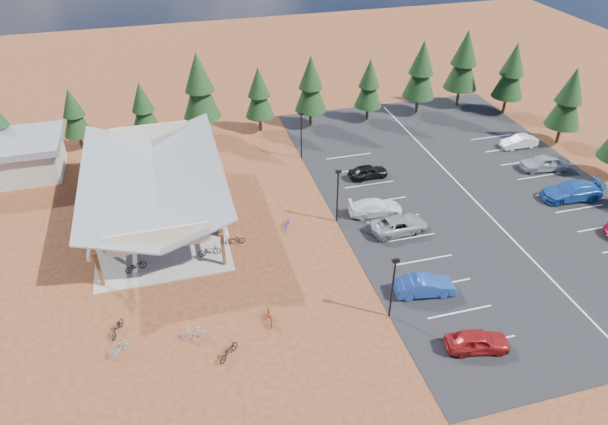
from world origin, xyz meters
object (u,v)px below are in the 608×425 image
Objects in this scene: trash_bin_1 at (232,218)px; lamp_post_0 at (393,284)px; bike_1 at (150,238)px; car_7 at (572,191)px; bike_5 at (192,223)px; bike_2 at (135,210)px; bike_6 at (171,203)px; car_3 at (376,207)px; bike_14 at (287,224)px; bike_7 at (186,178)px; bike_16 at (235,240)px; lamp_post_2 at (301,132)px; bike_9 at (120,347)px; bike_12 at (229,351)px; bike_8 at (117,328)px; car_1 at (425,286)px; car_2 at (399,225)px; bike_3 at (146,171)px; bike_0 at (136,266)px; car_0 at (477,341)px; outbuilding at (6,158)px; bike_11 at (270,316)px; bike_15 at (225,213)px; bike_4 at (209,250)px; car_4 at (368,172)px; trash_bin_0 at (220,231)px; bike_13 at (194,333)px; bike_pavilion at (153,179)px; car_9 at (519,142)px.

lamp_post_0 is at bearing -57.86° from trash_bin_1.
car_7 is (38.15, -3.32, 0.31)m from bike_1.
bike_2 is at bearing 64.76° from bike_5.
trash_bin_1 is at bearing -92.95° from car_7.
bike_6 is 0.37× the size of car_3.
bike_7 is at bearing 152.29° from bike_14.
bike_14 is at bearing 107.33° from bike_16.
lamp_post_2 reaches higher than bike_9.
bike_12 is 14.68m from bike_14.
bike_7 is 19.59m from bike_8.
bike_8 is at bearing 172.43° from bike_1.
car_1 reaches higher than car_2.
bike_12 is 19.83m from car_3.
bike_3 is 1.01× the size of bike_5.
lamp_post_0 is at bearing 43.27° from bike_16.
car_0 is (21.49, -13.95, 0.20)m from bike_0.
outbuilding is 6.25× the size of bike_11.
bike_7 reaches higher than trash_bin_1.
bike_6 is at bearing 93.87° from bike_8.
bike_15 is at bearing 121.93° from lamp_post_0.
lamp_post_2 is 18.20m from bike_4.
bike_2 reaches higher than bike_12.
bike_4 is at bearing 59.23° from car_0.
lamp_post_0 is 24.37m from car_7.
bike_15 is at bearing -177.34° from bike_7.
lamp_post_2 reaches higher than car_4.
bike_2 is 1.07× the size of bike_9.
bike_3 reaches higher than bike_8.
trash_bin_1 is 0.49× the size of bike_8.
bike_1 reaches higher than trash_bin_0.
bike_14 is 18.73m from car_0.
car_0 is (18.22, -22.15, 0.19)m from bike_6.
bike_0 is (-8.24, -4.55, 0.10)m from trash_bin_1.
bike_6 is 0.96× the size of bike_8.
bike_7 is 1.04× the size of bike_9.
bike_13 is at bearing 109.07° from car_2.
car_3 is (20.84, 2.49, 0.19)m from bike_0.
bike_pavilion is 6.79m from bike_15.
trash_bin_0 is 13.91m from car_3.
bike_15 is (6.48, 2.08, -0.10)m from bike_1.
bike_15 is (6.55, -9.35, -0.14)m from bike_3.
bike_2 is at bearing 112.99° from bike_6.
bike_7 is 0.37× the size of car_2.
bike_12 is 14.96m from car_1.
bike_11 reaches higher than bike_1.
bike_6 is 8.24m from bike_16.
car_9 is (27.96, 7.87, 0.29)m from bike_14.
car_1 is at bearing -61.20° from car_7.
bike_2 is 18.21m from bike_11.
trash_bin_1 is 0.16× the size of car_7.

